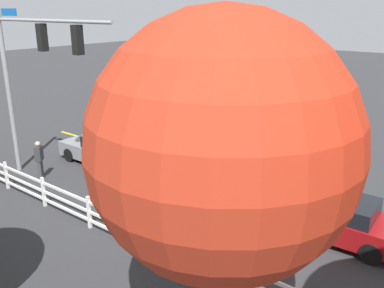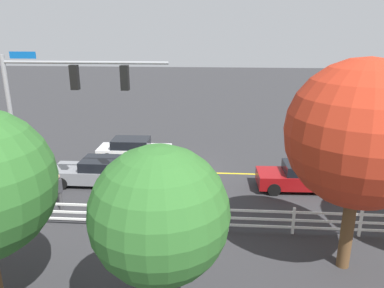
% 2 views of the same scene
% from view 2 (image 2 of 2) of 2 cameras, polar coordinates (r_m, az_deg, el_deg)
% --- Properties ---
extents(ground_plane, '(120.00, 120.00, 0.00)m').
position_cam_2_polar(ground_plane, '(21.28, -2.89, -4.34)').
color(ground_plane, '#2D2D30').
extents(lane_center_stripe, '(28.00, 0.16, 0.01)m').
position_cam_2_polar(lane_center_stripe, '(21.18, 7.94, -4.59)').
color(lane_center_stripe, gold).
rests_on(lane_center_stripe, ground_plane).
extents(signal_assembly, '(6.94, 0.38, 7.01)m').
position_cam_2_polar(signal_assembly, '(16.53, -20.51, 5.98)').
color(signal_assembly, gray).
rests_on(signal_assembly, ground_plane).
extents(car_0, '(4.56, 1.92, 1.32)m').
position_cam_2_polar(car_0, '(23.45, -9.00, -0.76)').
color(car_0, silver).
rests_on(car_0, ground_plane).
extents(car_1, '(4.58, 1.95, 1.41)m').
position_cam_2_polar(car_1, '(19.63, 16.87, -4.85)').
color(car_1, maroon).
rests_on(car_1, ground_plane).
extents(car_2, '(4.69, 1.95, 1.39)m').
position_cam_2_polar(car_2, '(20.13, -14.38, -4.18)').
color(car_2, slate).
rests_on(car_2, ground_plane).
extents(pedestrian, '(0.45, 0.48, 1.69)m').
position_cam_2_polar(pedestrian, '(17.81, -19.93, -6.68)').
color(pedestrian, '#3F3F42').
rests_on(pedestrian, ground_plane).
extents(white_rail_fence, '(26.10, 0.10, 1.15)m').
position_cam_2_polar(white_rail_fence, '(15.20, 5.60, -11.30)').
color(white_rail_fence, white).
rests_on(white_rail_fence, ground_plane).
extents(tree_0, '(3.46, 3.46, 5.31)m').
position_cam_2_polar(tree_0, '(9.15, -5.05, -10.89)').
color(tree_0, brown).
rests_on(tree_0, ground_plane).
extents(tree_3, '(4.70, 4.70, 7.13)m').
position_cam_2_polar(tree_3, '(12.55, 24.69, 1.36)').
color(tree_3, brown).
rests_on(tree_3, ground_plane).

